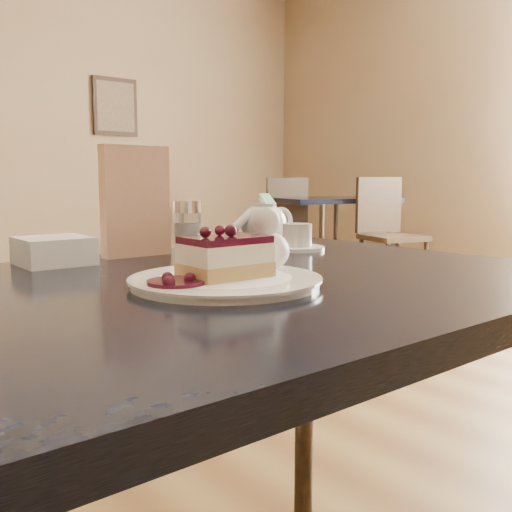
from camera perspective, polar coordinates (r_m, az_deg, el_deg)
main_table at (r=0.87m, az=-4.95°, el=-7.51°), size 1.19×0.80×0.74m
dessert_plate at (r=0.82m, az=-3.07°, el=-2.56°), size 0.27×0.27×0.01m
cheesecake_slice at (r=0.81m, az=-3.09°, el=-0.11°), size 0.12×0.08×0.06m
whipped_cream at (r=0.87m, az=1.01°, el=0.53°), size 0.07×0.07×0.06m
berry_sauce at (r=0.76m, az=-7.96°, el=-2.62°), size 0.08×0.08×0.01m
tea_set at (r=1.31m, az=1.39°, el=2.87°), size 0.16×0.23×0.10m
menu_card at (r=1.15m, az=-11.94°, el=5.37°), size 0.14×0.03×0.22m
sugar_shaker at (r=1.19m, az=-6.85°, el=2.98°), size 0.06×0.06×0.11m
napkin_stack at (r=1.08m, az=-19.56°, el=0.50°), size 0.12×0.12×0.05m
bg_table_far_right at (r=5.11m, az=7.28°, el=-1.76°), size 1.17×1.80×1.20m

